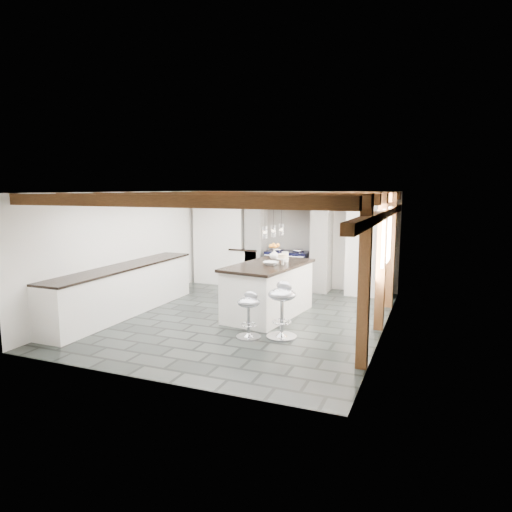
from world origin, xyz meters
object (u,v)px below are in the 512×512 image
at_px(kitchen_island, 269,289).
at_px(bar_stool_far, 249,310).
at_px(range_cooker, 288,269).
at_px(bar_stool_near, 282,303).

bearing_deg(kitchen_island, bar_stool_far, -75.13).
xyz_separation_m(range_cooker, bar_stool_far, (0.55, -3.70, -0.00)).
distance_m(kitchen_island, bar_stool_far, 1.34).
bearing_deg(range_cooker, bar_stool_far, -81.51).
xyz_separation_m(bar_stool_near, bar_stool_far, (-0.49, -0.20, -0.10)).
xyz_separation_m(range_cooker, kitchen_island, (0.39, -2.37, 0.04)).
distance_m(range_cooker, kitchen_island, 2.41).
relative_size(kitchen_island, bar_stool_far, 2.84).
distance_m(bar_stool_near, bar_stool_far, 0.54).
relative_size(range_cooker, bar_stool_far, 1.34).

